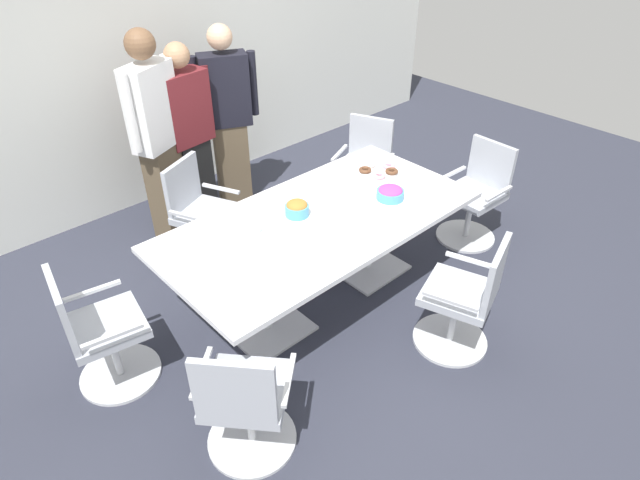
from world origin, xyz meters
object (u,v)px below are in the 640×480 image
office_chair_0 (100,335)px  office_chair_1 (245,404)px  office_chair_4 (364,171)px  person_standing_0 (157,136)px  plate_stack (247,228)px  person_standing_2 (228,116)px  snack_bowl_candy_mix (390,193)px  person_standing_1 (189,134)px  donut_platter (379,170)px  snack_bowl_pretzels (297,208)px  office_chair_3 (475,198)px  napkin_pile (263,263)px  conference_table (320,232)px  office_chair_2 (465,302)px  office_chair_5 (203,218)px

office_chair_0 → office_chair_1: same height
office_chair_4 → person_standing_0: size_ratio=0.49×
office_chair_4 → plate_stack: bearing=82.3°
person_standing_0 → person_standing_2: person_standing_0 is taller
office_chair_1 → snack_bowl_candy_mix: 1.98m
person_standing_2 → person_standing_1: bearing=29.6°
donut_platter → person_standing_2: bearing=106.4°
person_standing_0 → snack_bowl_pretzels: person_standing_0 is taller
office_chair_0 → donut_platter: office_chair_0 is taller
office_chair_3 → person_standing_1: 2.67m
office_chair_1 → napkin_pile: office_chair_1 is taller
plate_stack → napkin_pile: napkin_pile is taller
donut_platter → napkin_pile: size_ratio=2.03×
office_chair_4 → napkin_pile: size_ratio=5.60×
conference_table → person_standing_1: person_standing_1 is taller
office_chair_0 → napkin_pile: (0.95, -0.52, 0.38)m
snack_bowl_candy_mix → plate_stack: snack_bowl_candy_mix is taller
person_standing_0 → donut_platter: size_ratio=5.68×
person_standing_0 → napkin_pile: (-0.28, -1.81, -0.20)m
snack_bowl_pretzels → person_standing_1: bearing=88.7°
snack_bowl_pretzels → office_chair_4: bearing=23.2°
office_chair_4 → person_standing_2: (-0.87, 1.00, 0.52)m
office_chair_2 → person_standing_0: size_ratio=0.49×
conference_table → snack_bowl_candy_mix: bearing=-15.5°
donut_platter → plate_stack: size_ratio=1.54×
napkin_pile → office_chair_0: bearing=151.4°
office_chair_0 → person_standing_1: bearing=141.1°
person_standing_1 → person_standing_0: bearing=5.2°
office_chair_1 → plate_stack: 1.29m
office_chair_3 → office_chair_0: bearing=80.6°
office_chair_4 → person_standing_1: (-1.33, 0.96, 0.48)m
snack_bowl_candy_mix → office_chair_0: bearing=167.5°
office_chair_4 → snack_bowl_pretzels: 1.54m
office_chair_2 → snack_bowl_candy_mix: (0.22, 0.91, 0.39)m
office_chair_0 → person_standing_0: person_standing_0 is taller
person_standing_0 → napkin_pile: 1.84m
office_chair_5 → donut_platter: bearing=119.9°
person_standing_2 → snack_bowl_pretzels: person_standing_2 is taller
napkin_pile → office_chair_2: bearing=-40.2°
office_chair_2 → snack_bowl_pretzels: size_ratio=5.09×
office_chair_5 → snack_bowl_candy_mix: (0.97, -1.24, 0.39)m
office_chair_0 → snack_bowl_candy_mix: bearing=87.6°
office_chair_2 → napkin_pile: bearing=121.2°
office_chair_3 → office_chair_1: bearing=100.2°
office_chair_5 → office_chair_1: bearing=39.7°
person_standing_1 → plate_stack: bearing=66.0°
office_chair_3 → office_chair_5: 2.44m
conference_table → snack_bowl_candy_mix: size_ratio=11.16×
office_chair_2 → person_standing_1: person_standing_1 is taller
office_chair_3 → person_standing_2: person_standing_2 is taller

